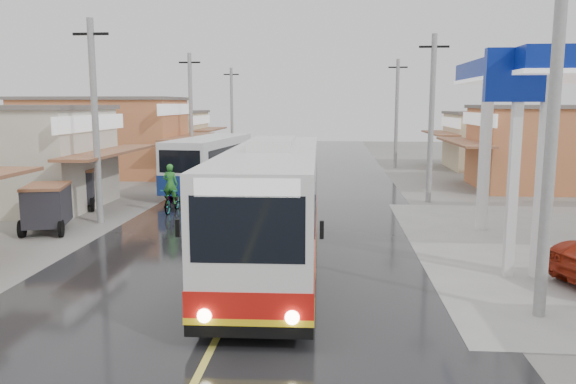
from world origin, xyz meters
The scene contains 11 objects.
ground centered at (0.00, 0.00, 0.00)m, with size 120.00×120.00×0.00m, color slate.
road centered at (0.00, 15.00, 0.01)m, with size 12.00×90.00×0.02m, color black.
centre_line centered at (0.00, 15.00, 0.02)m, with size 0.15×90.00×0.01m, color #D8CC4C.
shopfronts_left centered at (-13.00, 18.00, 0.00)m, with size 11.00×44.00×5.20m, color tan, non-canonical shape.
utility_poles_left centered at (-7.00, 16.00, 0.00)m, with size 1.60×50.00×8.00m, color gray, non-canonical shape.
utility_poles_right centered at (7.00, 15.00, 0.00)m, with size 1.60×36.00×8.00m, color gray, non-canonical shape.
coach_bus centered at (0.60, 3.57, 1.81)m, with size 2.97×12.08×3.75m.
second_bus centered at (-4.38, 17.59, 1.58)m, with size 3.32×9.03×2.93m.
cyclist centered at (-4.75, 11.44, 0.71)m, with size 0.73×2.02×2.17m.
tricycle_near centered at (-8.26, 7.23, 1.02)m, with size 2.08×2.47×1.79m.
tricycle_far centered at (-9.27, 12.04, 1.06)m, with size 2.25×2.60×1.86m.
Camera 1 is at (2.32, -12.48, 4.75)m, focal length 35.00 mm.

